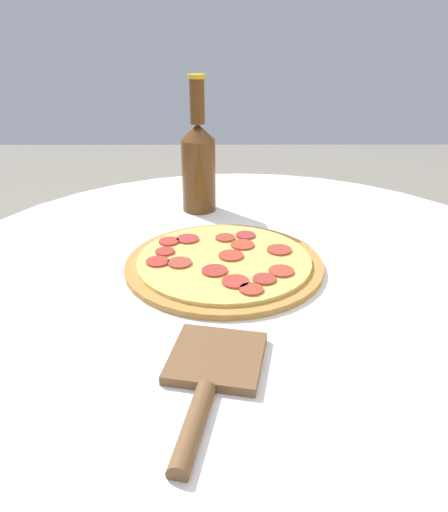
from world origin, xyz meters
name	(u,v)px	position (x,y,z in m)	size (l,w,h in m)	color
table	(246,346)	(0.00, 0.00, 0.58)	(1.09, 1.09, 0.74)	white
pizza	(224,262)	(0.00, -0.04, 0.75)	(0.33, 0.33, 0.02)	#B77F3D
beer_bottle	(198,163)	(-0.27, -0.09, 0.84)	(0.07, 0.07, 0.28)	#563314
pizza_paddle	(211,375)	(0.28, -0.06, 0.75)	(0.24, 0.13, 0.02)	brown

